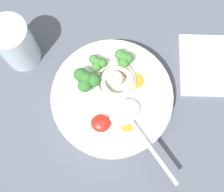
# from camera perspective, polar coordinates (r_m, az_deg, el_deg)

# --- Properties ---
(table_slab) EXTENTS (1.20, 1.20, 0.03)m
(table_slab) POSITION_cam_1_polar(r_m,az_deg,el_deg) (0.62, 2.01, 1.43)
(table_slab) COLOR #474C56
(table_slab) RESTS_ON ground
(soup_bowl) EXTENTS (0.22, 0.22, 0.05)m
(soup_bowl) POSITION_cam_1_polar(r_m,az_deg,el_deg) (0.58, 0.00, -0.58)
(soup_bowl) COLOR white
(soup_bowl) RESTS_ON table_slab
(noodle_pile) EXTENTS (0.09, 0.09, 0.04)m
(noodle_pile) POSITION_cam_1_polar(r_m,az_deg,el_deg) (0.55, 0.64, 2.89)
(noodle_pile) COLOR beige
(noodle_pile) RESTS_ON soup_bowl
(soup_spoon) EXTENTS (0.15, 0.14, 0.02)m
(soup_spoon) POSITION_cam_1_polar(r_m,az_deg,el_deg) (0.54, 3.27, -4.25)
(soup_spoon) COLOR #B7B7BC
(soup_spoon) RESTS_ON soup_bowl
(chili_sauce_dollop) EXTENTS (0.03, 0.03, 0.02)m
(chili_sauce_dollop) POSITION_cam_1_polar(r_m,az_deg,el_deg) (0.54, -2.14, -5.14)
(chili_sauce_dollop) COLOR red
(chili_sauce_dollop) RESTS_ON soup_bowl
(broccoli_floret_near_spoon) EXTENTS (0.04, 0.03, 0.03)m
(broccoli_floret_near_spoon) POSITION_cam_1_polar(r_m,az_deg,el_deg) (0.56, 2.34, 7.06)
(broccoli_floret_near_spoon) COLOR #7A9E60
(broccoli_floret_near_spoon) RESTS_ON soup_bowl
(broccoli_floret_beside_chili) EXTENTS (0.05, 0.04, 0.04)m
(broccoli_floret_beside_chili) POSITION_cam_1_polar(r_m,az_deg,el_deg) (0.54, -4.83, 3.07)
(broccoli_floret_beside_chili) COLOR #7A9E60
(broccoli_floret_beside_chili) RESTS_ON soup_bowl
(broccoli_floret_center) EXTENTS (0.03, 0.03, 0.03)m
(broccoli_floret_center) POSITION_cam_1_polar(r_m,az_deg,el_deg) (0.56, -2.73, 6.25)
(broccoli_floret_center) COLOR #7A9E60
(broccoli_floret_center) RESTS_ON soup_bowl
(carrot_slice_left) EXTENTS (0.03, 0.03, 0.00)m
(carrot_slice_left) POSITION_cam_1_polar(r_m,az_deg,el_deg) (0.56, 4.45, 2.35)
(carrot_slice_left) COLOR orange
(carrot_slice_left) RESTS_ON soup_bowl
(carrot_slice_right) EXTENTS (0.02, 0.02, 0.00)m
(carrot_slice_right) POSITION_cam_1_polar(r_m,az_deg,el_deg) (0.54, 2.85, -5.53)
(carrot_slice_right) COLOR orange
(carrot_slice_right) RESTS_ON soup_bowl
(drinking_glass) EXTENTS (0.07, 0.07, 0.11)m
(drinking_glass) POSITION_cam_1_polar(r_m,az_deg,el_deg) (0.61, -17.54, 9.26)
(drinking_glass) COLOR silver
(drinking_glass) RESTS_ON table_slab
(folded_napkin) EXTENTS (0.19, 0.16, 0.01)m
(folded_napkin) POSITION_cam_1_polar(r_m,az_deg,el_deg) (0.66, 19.96, 5.35)
(folded_napkin) COLOR white
(folded_napkin) RESTS_ON table_slab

